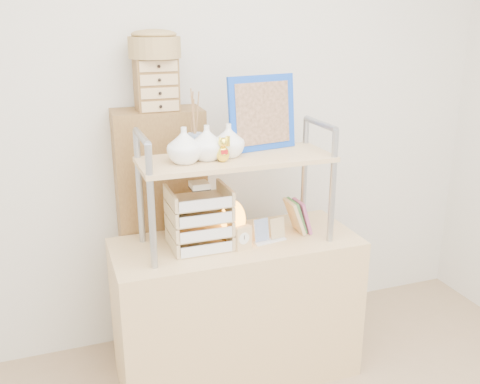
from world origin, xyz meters
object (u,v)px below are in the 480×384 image
at_px(cabinet, 163,235).
at_px(salt_lamp, 233,220).
at_px(desk, 236,309).
at_px(letter_tray, 200,222).

distance_m(cabinet, salt_lamp, 0.48).
distance_m(desk, cabinet, 0.56).
height_order(cabinet, salt_lamp, cabinet).
xyz_separation_m(desk, letter_tray, (-0.18, -0.01, 0.50)).
xyz_separation_m(desk, cabinet, (-0.29, 0.37, 0.30)).
bearing_deg(letter_tray, salt_lamp, 7.25).
bearing_deg(desk, salt_lamp, 130.14).
height_order(letter_tray, salt_lamp, letter_tray).
height_order(desk, cabinet, cabinet).
bearing_deg(letter_tray, cabinet, 105.66).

